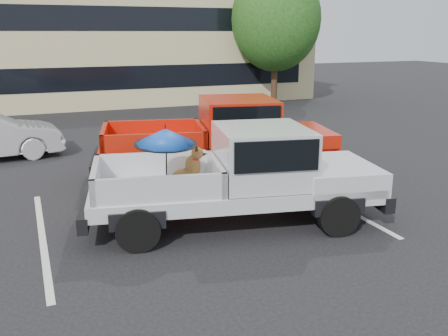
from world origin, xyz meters
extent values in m
plane|color=black|center=(0.00, 0.00, 0.00)|extent=(90.00, 90.00, 0.00)
cube|color=silver|center=(-3.00, 2.00, 0.00)|extent=(0.12, 5.00, 0.01)
cube|color=silver|center=(3.00, 2.00, 0.00)|extent=(0.12, 5.00, 0.01)
cube|color=#C8B885|center=(2.00, 21.00, 3.00)|extent=(20.00, 8.00, 6.00)
cube|color=black|center=(2.00, 17.02, 1.50)|extent=(18.00, 0.08, 1.10)
cube|color=black|center=(2.00, 17.02, 4.20)|extent=(18.00, 0.08, 1.10)
cylinder|color=#332114|center=(9.00, 16.00, 1.36)|extent=(0.32, 0.32, 2.73)
ellipsoid|color=#174814|center=(9.00, 16.00, 4.22)|extent=(4.46, 4.46, 5.13)
cylinder|color=#332114|center=(6.00, 24.00, 1.43)|extent=(0.32, 0.32, 2.86)
ellipsoid|color=#174814|center=(6.00, 24.00, 4.42)|extent=(4.68, 4.68, 5.38)
cylinder|color=black|center=(-1.50, 0.81, 0.38)|extent=(0.80, 0.42, 0.76)
cylinder|color=black|center=(-1.14, 2.62, 0.38)|extent=(0.80, 0.42, 0.76)
cylinder|color=black|center=(2.04, 0.12, 0.38)|extent=(0.80, 0.42, 0.76)
cylinder|color=black|center=(2.39, 1.93, 0.38)|extent=(0.80, 0.42, 0.76)
cube|color=silver|center=(0.50, 1.36, 0.67)|extent=(5.66, 2.92, 0.28)
cube|color=silver|center=(2.46, 0.98, 0.88)|extent=(1.84, 2.17, 0.46)
cube|color=black|center=(3.19, 0.83, 0.50)|extent=(0.57, 1.96, 0.30)
cube|color=black|center=(-2.20, 1.89, 0.50)|extent=(0.55, 1.96, 0.28)
cube|color=silver|center=(1.04, 1.25, 1.35)|extent=(1.97, 2.12, 1.05)
cube|color=black|center=(1.04, 1.25, 1.55)|extent=(1.85, 2.19, 0.55)
cube|color=black|center=(-0.93, 1.64, 0.73)|extent=(2.61, 2.25, 0.10)
cube|color=silver|center=(-0.76, 2.49, 1.03)|extent=(2.28, 0.54, 0.50)
cube|color=silver|center=(-1.09, 0.79, 1.03)|extent=(2.28, 0.54, 0.50)
cube|color=silver|center=(-2.01, 1.85, 1.03)|extent=(0.45, 1.82, 0.50)
cube|color=silver|center=(0.15, 1.43, 1.03)|extent=(0.45, 1.82, 0.50)
ellipsoid|color=brown|center=(-0.37, 1.74, 0.94)|extent=(0.55, 0.49, 0.32)
cylinder|color=brown|center=(-0.13, 1.62, 0.90)|extent=(0.07, 0.07, 0.24)
cylinder|color=brown|center=(-0.10, 1.77, 0.90)|extent=(0.07, 0.07, 0.24)
ellipsoid|color=brown|center=(-0.21, 1.71, 1.14)|extent=(0.35, 0.33, 0.43)
cylinder|color=red|center=(-0.19, 1.71, 1.28)|extent=(0.21, 0.21, 0.04)
sphere|color=brown|center=(-0.12, 1.69, 1.38)|extent=(0.23, 0.23, 0.23)
cone|color=black|center=(0.01, 1.67, 1.36)|extent=(0.18, 0.14, 0.11)
cone|color=black|center=(-0.15, 1.64, 1.50)|extent=(0.08, 0.08, 0.12)
cone|color=black|center=(-0.13, 1.76, 1.50)|extent=(0.08, 0.08, 0.12)
cylinder|color=brown|center=(-0.55, 1.78, 0.84)|extent=(0.29, 0.05, 0.10)
cylinder|color=black|center=(-0.85, 1.24, 1.31)|extent=(0.02, 0.10, 1.05)
cone|color=blue|center=(-0.85, 1.24, 1.85)|extent=(1.10, 1.12, 0.36)
cylinder|color=black|center=(-0.85, 1.24, 2.01)|extent=(0.02, 0.02, 0.10)
cylinder|color=black|center=(-0.85, 1.24, 1.72)|extent=(1.10, 1.10, 0.09)
cylinder|color=black|center=(-0.81, 3.95, 0.41)|extent=(0.86, 0.46, 0.81)
cylinder|color=black|center=(-0.40, 5.88, 0.41)|extent=(0.86, 0.46, 0.81)
cylinder|color=black|center=(2.95, 3.15, 0.41)|extent=(0.86, 0.46, 0.81)
cylinder|color=black|center=(3.36, 5.07, 0.41)|extent=(0.86, 0.46, 0.81)
cube|color=red|center=(1.33, 4.50, 0.72)|extent=(6.06, 3.22, 0.30)
cube|color=red|center=(3.42, 4.05, 0.94)|extent=(2.00, 2.34, 0.49)
cube|color=black|center=(4.20, 3.88, 0.53)|extent=(0.65, 2.09, 0.32)
cube|color=black|center=(-1.54, 5.12, 0.53)|extent=(0.63, 2.09, 0.30)
cube|color=red|center=(1.90, 4.38, 1.44)|extent=(2.14, 2.29, 1.12)
cube|color=black|center=(1.90, 4.38, 1.66)|extent=(2.00, 2.36, 0.59)
cube|color=black|center=(-0.19, 4.83, 0.78)|extent=(2.82, 2.44, 0.11)
cube|color=red|center=(0.01, 5.74, 1.10)|extent=(2.43, 0.62, 0.53)
cube|color=red|center=(-0.38, 3.92, 1.10)|extent=(2.43, 0.62, 0.53)
cube|color=red|center=(-1.34, 5.07, 1.10)|extent=(0.52, 1.95, 0.53)
cube|color=red|center=(0.96, 4.58, 1.10)|extent=(0.52, 1.95, 0.53)
camera|label=1|loc=(-3.09, -7.00, 3.60)|focal=40.00mm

